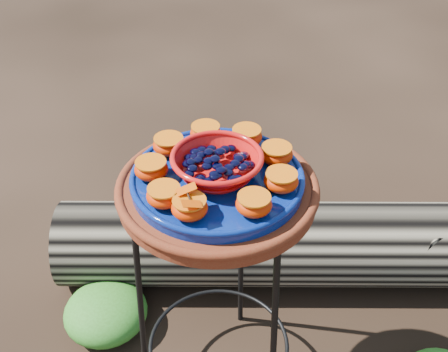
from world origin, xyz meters
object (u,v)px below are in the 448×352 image
(red_bowl, at_px, (217,166))
(plant_stand, at_px, (218,298))
(cobalt_plate, at_px, (217,180))
(terracotta_saucer, at_px, (217,191))
(driftwood_log, at_px, (288,244))

(red_bowl, bearing_deg, plant_stand, 0.00)
(cobalt_plate, distance_m, red_bowl, 0.04)
(terracotta_saucer, relative_size, cobalt_plate, 1.17)
(plant_stand, height_order, cobalt_plate, cobalt_plate)
(driftwood_log, bearing_deg, terracotta_saucer, -101.39)
(plant_stand, xyz_separation_m, driftwood_log, (0.09, 0.47, -0.20))
(plant_stand, height_order, driftwood_log, plant_stand)
(cobalt_plate, bearing_deg, red_bowl, 0.00)
(plant_stand, distance_m, terracotta_saucer, 0.37)
(terracotta_saucer, bearing_deg, driftwood_log, 78.61)
(plant_stand, distance_m, cobalt_plate, 0.40)
(red_bowl, xyz_separation_m, driftwood_log, (0.09, 0.47, -0.64))
(driftwood_log, bearing_deg, cobalt_plate, -101.39)
(cobalt_plate, distance_m, driftwood_log, 0.77)
(terracotta_saucer, relative_size, red_bowl, 2.33)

